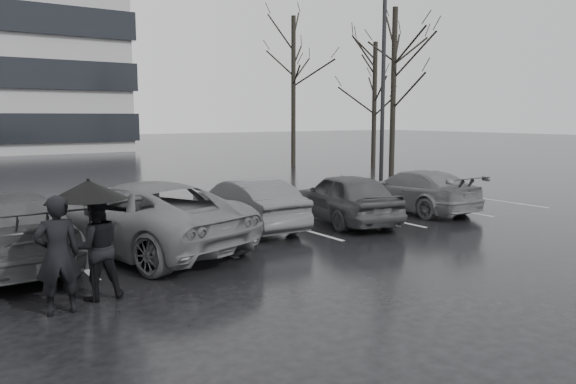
# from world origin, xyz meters

# --- Properties ---
(ground) EXTENTS (160.00, 160.00, 0.00)m
(ground) POSITION_xyz_m (0.00, 0.00, 0.00)
(ground) COLOR black
(ground) RESTS_ON ground
(car_main) EXTENTS (2.40, 4.27, 1.37)m
(car_main) POSITION_xyz_m (2.11, 1.76, 0.69)
(car_main) COLOR black
(car_main) RESTS_ON ground
(car_west_a) EXTENTS (1.40, 3.92, 1.29)m
(car_west_a) POSITION_xyz_m (-0.54, 2.45, 0.64)
(car_west_a) COLOR #2A2A2C
(car_west_a) RESTS_ON ground
(car_west_b) EXTENTS (3.99, 5.91, 1.50)m
(car_west_b) POSITION_xyz_m (-3.65, 1.73, 0.75)
(car_west_b) COLOR #464648
(car_west_b) RESTS_ON ground
(car_west_c) EXTENTS (2.26, 5.03, 1.43)m
(car_west_c) POSITION_xyz_m (-6.17, 1.95, 0.72)
(car_west_c) COLOR black
(car_west_c) RESTS_ON ground
(car_east) EXTENTS (1.87, 4.38, 1.26)m
(car_east) POSITION_xyz_m (5.06, 2.01, 0.63)
(car_east) COLOR #464648
(car_east) RESTS_ON ground
(pedestrian_left) EXTENTS (0.66, 0.44, 1.75)m
(pedestrian_left) POSITION_xyz_m (-5.93, -1.40, 0.88)
(pedestrian_left) COLOR black
(pedestrian_left) RESTS_ON ground
(pedestrian_right) EXTENTS (0.85, 0.69, 1.66)m
(pedestrian_right) POSITION_xyz_m (-5.28, -1.02, 0.83)
(pedestrian_right) COLOR black
(pedestrian_right) RESTS_ON ground
(umbrella) EXTENTS (1.15, 1.15, 1.94)m
(umbrella) POSITION_xyz_m (-5.40, -1.19, 1.77)
(umbrella) COLOR black
(umbrella) RESTS_ON ground
(lamp_post) EXTENTS (0.49, 0.49, 8.98)m
(lamp_post) POSITION_xyz_m (7.58, 6.10, 4.11)
(lamp_post) COLOR gray
(lamp_post) RESTS_ON ground
(stall_stripes) EXTENTS (19.72, 5.00, 0.00)m
(stall_stripes) POSITION_xyz_m (-0.80, 2.50, 0.00)
(stall_stripes) COLOR #A5A5A7
(stall_stripes) RESTS_ON ground
(tree_east) EXTENTS (0.26, 0.26, 8.00)m
(tree_east) POSITION_xyz_m (12.00, 10.00, 4.00)
(tree_east) COLOR black
(tree_east) RESTS_ON ground
(tree_ne) EXTENTS (0.26, 0.26, 7.00)m
(tree_ne) POSITION_xyz_m (14.50, 14.00, 3.50)
(tree_ne) COLOR black
(tree_ne) RESTS_ON ground
(tree_north) EXTENTS (0.26, 0.26, 8.50)m
(tree_north) POSITION_xyz_m (11.00, 17.00, 4.25)
(tree_north) COLOR black
(tree_north) RESTS_ON ground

